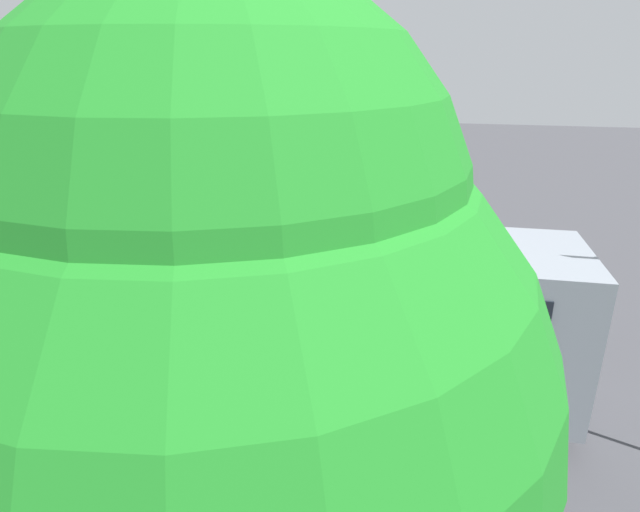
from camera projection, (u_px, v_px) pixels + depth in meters
name	position (u px, v px, depth m)	size (l,w,h in m)	color
ground_plane	(349.00, 303.00, 14.64)	(80.00, 80.00, 0.00)	#424247
tour_bus	(288.00, 315.00, 10.40)	(10.42, 2.68, 3.25)	#8C939E
spectator_far_left	(423.00, 297.00, 12.59)	(0.58, 0.36, 1.73)	#473823
spectator_left	(375.00, 301.00, 12.48)	(0.57, 0.39, 1.68)	black
spectator_centre	(314.00, 298.00, 12.65)	(0.58, 0.34, 1.68)	black
spectator_right	(273.00, 290.00, 12.85)	(0.58, 0.37, 1.79)	black
spectator_far_right	(228.00, 286.00, 13.22)	(0.58, 0.35, 1.70)	#473823
parked_motorcycle_silver	(490.00, 343.00, 11.69)	(2.05, 0.58, 0.99)	black
stunt_motorcycle	(306.00, 225.00, 17.76)	(1.91, 0.98, 1.73)	black
traffic_cone	(352.00, 249.00, 17.73)	(0.34, 0.34, 0.63)	orange
tree_left	(233.00, 356.00, 3.14)	(3.63, 3.63, 6.83)	#51381E
bay_line_a	(507.00, 303.00, 14.64)	(0.21, 3.71, 0.01)	white
bay_line_b	(414.00, 295.00, 15.10)	(0.24, 4.90, 0.01)	white
bay_line_c	(327.00, 288.00, 15.57)	(0.24, 4.78, 0.01)	white
bay_line_d	(245.00, 281.00, 16.04)	(0.21, 3.84, 0.01)	white
bay_line_e	(167.00, 274.00, 16.51)	(0.21, 3.98, 0.01)	white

